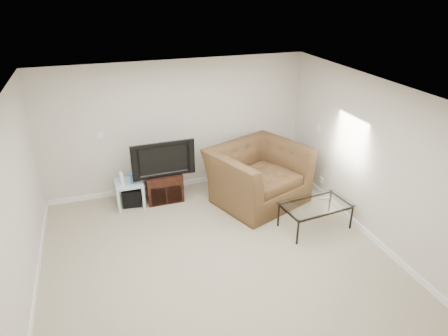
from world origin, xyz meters
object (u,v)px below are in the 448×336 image
object	(u,v)px
television	(162,157)
subwoofer	(132,196)
side_table	(130,193)
recliner	(258,166)
coffee_table	(315,216)
tv_stand	(164,186)

from	to	relation	value
television	subwoofer	distance (m)	0.93
side_table	recliner	xyz separation A→B (m)	(2.27, -0.58, 0.47)
side_table	subwoofer	xyz separation A→B (m)	(0.03, 0.02, -0.07)
television	subwoofer	size ratio (longest dim) A/B	3.14
subwoofer	coffee_table	size ratio (longest dim) A/B	0.30
subwoofer	coffee_table	bearing A→B (deg)	-31.87
subwoofer	recliner	distance (m)	2.38
side_table	recliner	size ratio (longest dim) A/B	0.30
television	recliner	xyz separation A→B (m)	(1.64, -0.55, -0.18)
recliner	side_table	bearing A→B (deg)	144.74
coffee_table	television	bearing A→B (deg)	142.39
television	recliner	size ratio (longest dim) A/B	0.66
recliner	coffee_table	xyz separation A→B (m)	(0.56, -1.14, -0.48)
recliner	tv_stand	bearing A→B (deg)	139.63
television	side_table	bearing A→B (deg)	175.70
coffee_table	subwoofer	bearing A→B (deg)	148.13
side_table	coffee_table	xyz separation A→B (m)	(2.83, -1.72, -0.01)
side_table	coffee_table	bearing A→B (deg)	-31.32
tv_stand	coffee_table	xyz separation A→B (m)	(2.20, -1.72, -0.05)
television	side_table	xyz separation A→B (m)	(-0.63, 0.03, -0.64)
television	coffee_table	size ratio (longest dim) A/B	0.93
side_table	coffee_table	size ratio (longest dim) A/B	0.43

